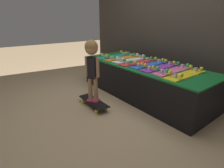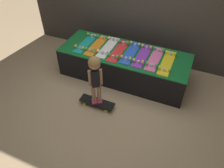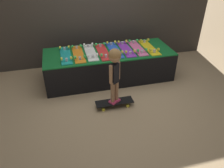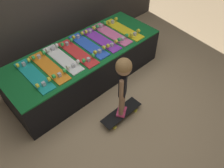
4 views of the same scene
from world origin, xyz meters
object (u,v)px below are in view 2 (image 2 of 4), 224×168
(child, at_px, (95,72))
(skateboard_yellow_on_rack, at_px, (167,62))
(skateboard_on_floor, at_px, (97,102))
(skateboard_purple_on_rack, at_px, (142,55))
(skateboard_pink_on_rack, at_px, (155,58))
(skateboard_red_on_rack, at_px, (118,51))
(skateboard_white_on_rack, at_px, (108,47))
(skateboard_orange_on_rack, at_px, (97,45))
(skateboard_teal_on_rack, at_px, (86,43))
(skateboard_blue_on_rack, at_px, (131,52))

(child, bearing_deg, skateboard_yellow_on_rack, 11.50)
(skateboard_yellow_on_rack, xyz_separation_m, skateboard_on_floor, (-0.91, -0.89, -0.50))
(skateboard_purple_on_rack, xyz_separation_m, skateboard_pink_on_rack, (0.22, 0.00, 0.00))
(skateboard_red_on_rack, xyz_separation_m, skateboard_yellow_on_rack, (0.89, -0.01, 0.00))
(skateboard_yellow_on_rack, bearing_deg, skateboard_pink_on_rack, 171.47)
(skateboard_yellow_on_rack, relative_size, skateboard_on_floor, 1.23)
(skateboard_red_on_rack, bearing_deg, skateboard_purple_on_rack, 2.80)
(skateboard_white_on_rack, bearing_deg, skateboard_yellow_on_rack, -2.53)
(skateboard_orange_on_rack, distance_m, skateboard_purple_on_rack, 0.89)
(skateboard_teal_on_rack, bearing_deg, skateboard_on_floor, -54.44)
(skateboard_purple_on_rack, relative_size, child, 0.82)
(skateboard_orange_on_rack, height_order, skateboard_on_floor, skateboard_orange_on_rack)
(skateboard_purple_on_rack, height_order, skateboard_on_floor, skateboard_purple_on_rack)
(skateboard_red_on_rack, bearing_deg, skateboard_pink_on_rack, 1.87)
(skateboard_teal_on_rack, xyz_separation_m, skateboard_orange_on_rack, (0.22, 0.00, 0.00))
(skateboard_on_floor, bearing_deg, skateboard_white_on_rack, 102.36)
(skateboard_white_on_rack, distance_m, skateboard_red_on_rack, 0.23)
(skateboard_white_on_rack, bearing_deg, skateboard_blue_on_rack, -0.61)
(skateboard_pink_on_rack, distance_m, skateboard_yellow_on_rack, 0.23)
(skateboard_on_floor, bearing_deg, child, -90.00)
(skateboard_orange_on_rack, relative_size, skateboard_blue_on_rack, 1.00)
(skateboard_teal_on_rack, distance_m, skateboard_on_floor, 1.23)
(skateboard_white_on_rack, height_order, skateboard_blue_on_rack, same)
(skateboard_orange_on_rack, height_order, skateboard_blue_on_rack, same)
(skateboard_orange_on_rack, bearing_deg, skateboard_purple_on_rack, 0.47)
(skateboard_teal_on_rack, relative_size, skateboard_white_on_rack, 1.00)
(skateboard_pink_on_rack, bearing_deg, skateboard_yellow_on_rack, -8.53)
(skateboard_pink_on_rack, height_order, skateboard_yellow_on_rack, same)
(skateboard_purple_on_rack, bearing_deg, skateboard_red_on_rack, -177.20)
(skateboard_teal_on_rack, height_order, skateboard_orange_on_rack, same)
(skateboard_red_on_rack, relative_size, child, 0.82)
(skateboard_orange_on_rack, bearing_deg, child, -64.89)
(skateboard_red_on_rack, distance_m, skateboard_on_floor, 1.03)
(skateboard_orange_on_rack, relative_size, skateboard_yellow_on_rack, 1.00)
(skateboard_blue_on_rack, height_order, skateboard_yellow_on_rack, same)
(skateboard_orange_on_rack, distance_m, skateboard_pink_on_rack, 1.12)
(skateboard_pink_on_rack, bearing_deg, skateboard_orange_on_rack, -179.62)
(skateboard_teal_on_rack, bearing_deg, skateboard_purple_on_rack, 0.52)
(skateboard_orange_on_rack, relative_size, skateboard_on_floor, 1.23)
(skateboard_red_on_rack, xyz_separation_m, skateboard_purple_on_rack, (0.45, 0.02, 0.00))
(skateboard_pink_on_rack, bearing_deg, skateboard_purple_on_rack, -179.99)
(skateboard_white_on_rack, height_order, skateboard_on_floor, skateboard_white_on_rack)
(skateboard_teal_on_rack, relative_size, skateboard_orange_on_rack, 1.00)
(skateboard_teal_on_rack, relative_size, skateboard_on_floor, 1.23)
(skateboard_yellow_on_rack, bearing_deg, skateboard_on_floor, -135.69)
(skateboard_red_on_rack, distance_m, child, 0.92)
(skateboard_purple_on_rack, relative_size, skateboard_on_floor, 1.23)
(skateboard_pink_on_rack, distance_m, skateboard_on_floor, 1.26)
(skateboard_white_on_rack, bearing_deg, skateboard_purple_on_rack, -1.36)
(skateboard_yellow_on_rack, bearing_deg, skateboard_orange_on_rack, 178.88)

